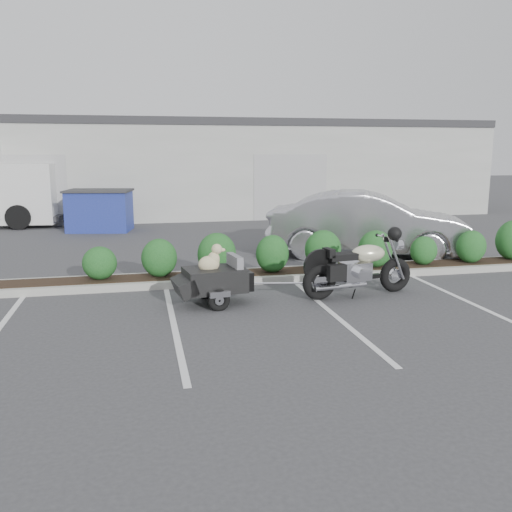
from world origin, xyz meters
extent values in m
plane|color=#38383A|center=(0.00, 0.00, 0.00)|extent=(90.00, 90.00, 0.00)
cube|color=#9E9E93|center=(1.00, 2.20, 0.07)|extent=(12.00, 1.00, 0.15)
cube|color=#9EA099|center=(0.00, 17.00, 2.00)|extent=(26.00, 10.00, 4.00)
torus|color=black|center=(1.26, 0.35, 0.33)|extent=(0.70, 0.27, 0.68)
torus|color=black|center=(2.92, 0.60, 0.33)|extent=(0.70, 0.27, 0.68)
cylinder|color=silver|center=(1.26, 0.35, 0.33)|extent=(0.30, 0.16, 0.28)
cylinder|color=silver|center=(2.92, 0.60, 0.33)|extent=(0.26, 0.14, 0.24)
cylinder|color=silver|center=(2.86, 0.49, 0.71)|extent=(0.44, 0.12, 0.90)
cylinder|color=silver|center=(2.83, 0.69, 0.71)|extent=(0.44, 0.12, 0.90)
cylinder|color=silver|center=(2.69, 0.56, 1.09)|extent=(0.14, 0.71, 0.03)
cylinder|color=silver|center=(2.97, 0.61, 0.93)|extent=(0.15, 0.20, 0.18)
sphere|color=black|center=(2.69, 0.26, 1.22)|extent=(0.30, 0.30, 0.26)
cube|color=silver|center=(2.01, 0.46, 0.49)|extent=(0.60, 0.42, 0.34)
cube|color=black|center=(2.12, 0.48, 0.35)|extent=(0.92, 0.24, 0.08)
ellipsoid|color=beige|center=(2.29, 0.50, 0.81)|extent=(0.72, 0.47, 0.33)
cube|color=black|center=(1.71, 0.42, 0.79)|extent=(0.60, 0.38, 0.12)
cube|color=black|center=(1.44, 0.38, 0.88)|extent=(0.17, 0.32, 0.16)
cylinder|color=silver|center=(1.64, 0.22, 0.26)|extent=(1.07, 0.25, 0.09)
cylinder|color=silver|center=(1.59, 0.58, 0.26)|extent=(1.07, 0.25, 0.09)
cube|color=black|center=(1.51, 0.10, 0.56)|extent=(0.36, 0.19, 0.30)
cube|color=black|center=(-0.69, 0.47, 0.46)|extent=(1.16, 0.88, 0.43)
cube|color=slate|center=(-0.30, 0.53, 0.73)|extent=(0.21, 0.64, 0.30)
cube|color=slate|center=(-0.63, 0.48, 0.56)|extent=(0.80, 0.73, 0.04)
cube|color=black|center=(-1.24, 0.39, 0.39)|extent=(0.49, 0.78, 0.37)
cube|color=black|center=(-0.12, 0.56, 0.41)|extent=(0.28, 0.53, 0.34)
torus|color=black|center=(-0.67, 0.04, 0.18)|extent=(0.41, 0.17, 0.40)
torus|color=black|center=(-0.80, 0.88, 0.18)|extent=(0.41, 0.17, 0.40)
cube|color=silver|center=(-0.66, -0.01, 0.30)|extent=(0.37, 0.13, 0.10)
cube|color=silver|center=(-0.81, 0.93, 0.30)|extent=(0.37, 0.13, 0.10)
cylinder|color=black|center=(-0.74, 0.46, 0.18)|extent=(0.18, 0.91, 0.04)
cylinder|color=silver|center=(0.12, 0.59, 0.33)|extent=(0.61, 0.13, 0.04)
ellipsoid|color=#C4B684|center=(-0.79, 0.47, 0.75)|extent=(0.41, 0.31, 0.30)
ellipsoid|color=#C4B684|center=(-0.70, 0.48, 0.83)|extent=(0.25, 0.24, 0.28)
sphere|color=#C4B684|center=(-0.64, 0.49, 1.01)|extent=(0.22, 0.22, 0.19)
ellipsoid|color=#C4B684|center=(-0.55, 0.51, 0.99)|extent=(0.15, 0.10, 0.07)
sphere|color=black|center=(-0.49, 0.52, 0.99)|extent=(0.04, 0.04, 0.04)
ellipsoid|color=#C4B684|center=(-0.67, 0.43, 1.03)|extent=(0.05, 0.05, 0.11)
ellipsoid|color=#C4B684|center=(-0.68, 0.54, 1.03)|extent=(0.05, 0.05, 0.11)
cylinder|color=#C4B684|center=(-0.66, 0.43, 0.63)|extent=(0.05, 0.05, 0.12)
cylinder|color=#C4B684|center=(-0.68, 0.55, 0.63)|extent=(0.05, 0.05, 0.12)
imported|color=#ABAAB1|center=(3.86, 4.09, 0.85)|extent=(5.46, 3.67, 1.70)
cube|color=navy|center=(-3.29, 10.38, 0.68)|extent=(2.26, 1.71, 1.37)
cube|color=#2D2D30|center=(-3.29, 10.38, 1.39)|extent=(2.40, 1.85, 0.07)
cube|color=silver|center=(-5.82, 12.37, 1.22)|extent=(2.16, 2.42, 2.14)
cube|color=black|center=(-5.82, 12.37, 0.92)|extent=(0.27, 1.85, 0.97)
cylinder|color=black|center=(-6.12, 11.33, 0.44)|extent=(0.90, 0.36, 0.88)
cylinder|color=black|center=(-5.90, 13.46, 0.44)|extent=(0.90, 0.36, 0.88)
camera|label=1|loc=(-1.98, -8.98, 2.75)|focal=38.00mm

